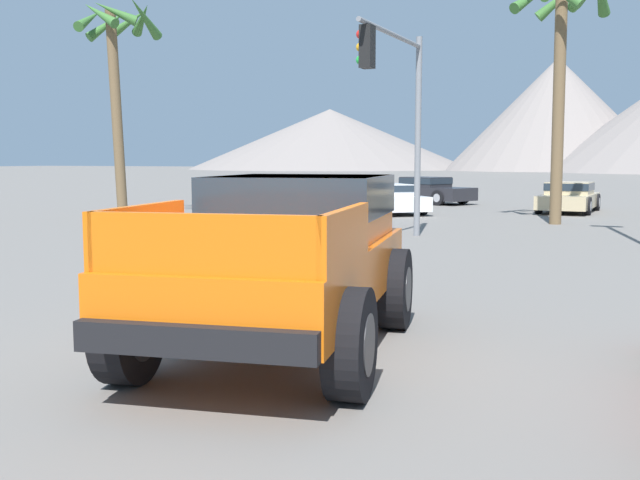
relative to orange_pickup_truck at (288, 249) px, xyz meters
The scene contains 8 objects.
ground_plane 1.34m from the orange_pickup_truck, 67.44° to the right, with size 320.00×320.00×0.00m, color slate.
orange_pickup_truck is the anchor object (origin of this frame).
parked_car_tan 22.74m from the orange_pickup_truck, 88.89° to the left, with size 2.06×4.48×1.15m.
parked_car_white 20.21m from the orange_pickup_truck, 106.45° to the left, with size 4.12×4.34×1.09m.
parked_car_dark 26.63m from the orange_pickup_truck, 103.25° to the left, with size 4.70×3.39×1.20m.
traffic_light_main 10.65m from the orange_pickup_truck, 102.40° to the left, with size 0.38×4.32×5.15m.
palm_tree_short 20.07m from the orange_pickup_truck, 134.42° to the left, with size 2.78×2.63×7.46m.
palm_tree_leaning 17.64m from the orange_pickup_truck, 87.59° to the left, with size 3.17×2.96×7.78m.
Camera 1 is at (3.32, -6.37, 2.03)m, focal length 42.00 mm.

